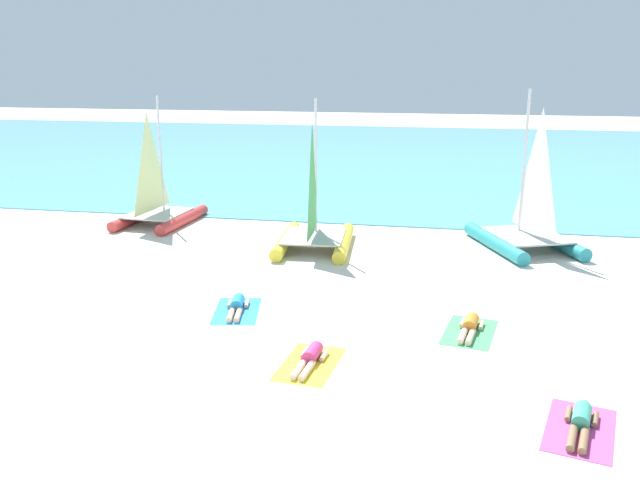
{
  "coord_description": "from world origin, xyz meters",
  "views": [
    {
      "loc": [
        3.57,
        -12.34,
        6.1
      ],
      "look_at": [
        0.0,
        5.59,
        1.2
      ],
      "focal_mm": 37.54,
      "sensor_mm": 36.0,
      "label": 1
    }
  ],
  "objects_px": {
    "sunbather_leftmost": "(237,305)",
    "sunbather_center_right": "(470,326)",
    "sailboat_yellow": "(314,227)",
    "towel_rightmost": "(580,430)",
    "sailboat_red": "(158,206)",
    "sailboat_teal": "(527,226)",
    "sunbather_center_left": "(310,357)",
    "sunbather_rightmost": "(581,421)",
    "towel_center_left": "(310,364)",
    "towel_center_right": "(469,332)",
    "towel_leftmost": "(237,311)"
  },
  "relations": [
    {
      "from": "sunbather_leftmost",
      "to": "sunbather_center_right",
      "type": "height_order",
      "value": "same"
    },
    {
      "from": "sailboat_yellow",
      "to": "towel_rightmost",
      "type": "xyz_separation_m",
      "value": [
        6.79,
        -10.31,
        -0.73
      ]
    },
    {
      "from": "sailboat_red",
      "to": "sailboat_yellow",
      "type": "relative_size",
      "value": 0.98
    },
    {
      "from": "sailboat_yellow",
      "to": "sailboat_teal",
      "type": "relative_size",
      "value": 0.94
    },
    {
      "from": "sunbather_leftmost",
      "to": "towel_rightmost",
      "type": "relative_size",
      "value": 0.82
    },
    {
      "from": "sunbather_center_left",
      "to": "sailboat_red",
      "type": "bearing_deg",
      "value": 132.63
    },
    {
      "from": "sailboat_yellow",
      "to": "sunbather_leftmost",
      "type": "bearing_deg",
      "value": -101.63
    },
    {
      "from": "sailboat_teal",
      "to": "sunbather_center_right",
      "type": "distance_m",
      "value": 7.91
    },
    {
      "from": "sailboat_teal",
      "to": "sunbather_center_left",
      "type": "relative_size",
      "value": 3.35
    },
    {
      "from": "sunbather_center_right",
      "to": "towel_rightmost",
      "type": "xyz_separation_m",
      "value": [
        1.77,
        -4.06,
        -0.13
      ]
    },
    {
      "from": "sunbather_rightmost",
      "to": "towel_rightmost",
      "type": "bearing_deg",
      "value": -90.0
    },
    {
      "from": "towel_center_left",
      "to": "towel_center_right",
      "type": "bearing_deg",
      "value": 35.94
    },
    {
      "from": "sunbather_center_right",
      "to": "towel_center_left",
      "type": "bearing_deg",
      "value": -133.91
    },
    {
      "from": "towel_center_left",
      "to": "sunbather_center_left",
      "type": "height_order",
      "value": "sunbather_center_left"
    },
    {
      "from": "sailboat_red",
      "to": "sunbather_rightmost",
      "type": "relative_size",
      "value": 3.11
    },
    {
      "from": "sailboat_teal",
      "to": "sunbather_center_left",
      "type": "xyz_separation_m",
      "value": [
        -5.24,
        -10.03,
        -0.65
      ]
    },
    {
      "from": "sailboat_teal",
      "to": "towel_center_left",
      "type": "height_order",
      "value": "sailboat_teal"
    },
    {
      "from": "towel_center_right",
      "to": "sunbather_rightmost",
      "type": "height_order",
      "value": "sunbather_rightmost"
    },
    {
      "from": "sailboat_teal",
      "to": "sunbather_center_right",
      "type": "height_order",
      "value": "sailboat_teal"
    },
    {
      "from": "towel_center_right",
      "to": "towel_center_left",
      "type": "bearing_deg",
      "value": -144.06
    },
    {
      "from": "towel_center_right",
      "to": "sunbather_rightmost",
      "type": "bearing_deg",
      "value": -65.43
    },
    {
      "from": "sunbather_leftmost",
      "to": "sunbather_rightmost",
      "type": "xyz_separation_m",
      "value": [
        7.55,
        -4.24,
        0.0
      ]
    },
    {
      "from": "sunbather_leftmost",
      "to": "sunbather_rightmost",
      "type": "height_order",
      "value": "same"
    },
    {
      "from": "towel_center_right",
      "to": "towel_leftmost",
      "type": "bearing_deg",
      "value": 177.59
    },
    {
      "from": "sunbather_rightmost",
      "to": "towel_center_right",
      "type": "bearing_deg",
      "value": 128.33
    },
    {
      "from": "towel_leftmost",
      "to": "sunbather_center_right",
      "type": "bearing_deg",
      "value": -1.75
    },
    {
      "from": "sunbather_center_right",
      "to": "towel_rightmost",
      "type": "relative_size",
      "value": 0.82
    },
    {
      "from": "sailboat_teal",
      "to": "sunbather_rightmost",
      "type": "distance_m",
      "value": 11.65
    },
    {
      "from": "sunbather_leftmost",
      "to": "sailboat_red",
      "type": "bearing_deg",
      "value": 114.06
    },
    {
      "from": "sailboat_red",
      "to": "sunbather_center_right",
      "type": "distance_m",
      "value": 14.43
    },
    {
      "from": "towel_leftmost",
      "to": "sunbather_rightmost",
      "type": "height_order",
      "value": "sunbather_rightmost"
    },
    {
      "from": "towel_center_right",
      "to": "towel_rightmost",
      "type": "distance_m",
      "value": 4.37
    },
    {
      "from": "sailboat_red",
      "to": "sunbather_rightmost",
      "type": "distance_m",
      "value": 18.36
    },
    {
      "from": "sailboat_teal",
      "to": "sunbather_rightmost",
      "type": "bearing_deg",
      "value": -113.38
    },
    {
      "from": "sailboat_yellow",
      "to": "towel_leftmost",
      "type": "height_order",
      "value": "sailboat_yellow"
    },
    {
      "from": "towel_leftmost",
      "to": "sunbather_center_left",
      "type": "relative_size",
      "value": 1.21
    },
    {
      "from": "towel_leftmost",
      "to": "towel_center_right",
      "type": "bearing_deg",
      "value": -2.41
    },
    {
      "from": "sailboat_red",
      "to": "towel_center_left",
      "type": "distance_m",
      "value": 13.79
    },
    {
      "from": "towel_leftmost",
      "to": "towel_rightmost",
      "type": "relative_size",
      "value": 1.0
    },
    {
      "from": "towel_leftmost",
      "to": "sunbather_center_left",
      "type": "height_order",
      "value": "sunbather_center_left"
    },
    {
      "from": "towel_center_left",
      "to": "sailboat_teal",
      "type": "bearing_deg",
      "value": 62.52
    },
    {
      "from": "towel_center_left",
      "to": "sunbather_center_left",
      "type": "xyz_separation_m",
      "value": [
        0.01,
        0.07,
        0.13
      ]
    },
    {
      "from": "towel_leftmost",
      "to": "sunbather_center_left",
      "type": "bearing_deg",
      "value": -46.31
    },
    {
      "from": "sailboat_red",
      "to": "sunbather_center_right",
      "type": "bearing_deg",
      "value": -32.52
    },
    {
      "from": "sailboat_teal",
      "to": "sunbather_center_right",
      "type": "xyz_separation_m",
      "value": [
        -1.94,
        -7.64,
        -0.65
      ]
    },
    {
      "from": "towel_center_left",
      "to": "sunbather_rightmost",
      "type": "height_order",
      "value": "sunbather_rightmost"
    },
    {
      "from": "sailboat_teal",
      "to": "sunbather_leftmost",
      "type": "relative_size",
      "value": 3.36
    },
    {
      "from": "sunbather_center_right",
      "to": "sunbather_rightmost",
      "type": "distance_m",
      "value": 4.38
    },
    {
      "from": "sunbather_rightmost",
      "to": "sunbather_center_left",
      "type": "bearing_deg",
      "value": 176.23
    },
    {
      "from": "towel_leftmost",
      "to": "sunbather_center_right",
      "type": "height_order",
      "value": "sunbather_center_right"
    }
  ]
}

